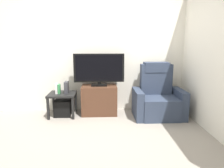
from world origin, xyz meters
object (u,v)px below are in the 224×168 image
recliner_armchair (158,98)px  subwoofer_box (63,108)px  tv_stand (99,100)px  book_middle (59,89)px  game_console (67,87)px  television (99,69)px  side_table (62,97)px  book_leftmost (57,89)px

recliner_armchair → subwoofer_box: size_ratio=3.31×
tv_stand → book_middle: book_middle is taller
game_console → television: bearing=7.8°
side_table → game_console: game_console is taller
television → side_table: size_ratio=1.91×
book_middle → game_console: bearing=11.9°
subwoofer_box → book_middle: size_ratio=1.73×
recliner_armchair → book_leftmost: 2.05m
book_leftmost → television: bearing=8.0°
recliner_armchair → game_console: recliner_armchair is taller
subwoofer_box → book_leftmost: bearing=-168.7°
recliner_armchair → game_console: 1.86m
game_console → subwoofer_box: bearing=-173.7°
television → subwoofer_box: size_ratio=3.16×
television → book_middle: size_ratio=5.46×
tv_stand → book_leftmost: bearing=-173.2°
subwoofer_box → book_leftmost: 0.42m
tv_stand → game_console: 0.72m
television → subwoofer_box: (-0.75, -0.10, -0.78)m
side_table → book_leftmost: size_ratio=2.62×
game_console → book_middle: bearing=-168.1°
book_middle → television: bearing=8.5°
subwoofer_box → side_table: bearing=-45.0°
television → side_table: 0.94m
tv_stand → recliner_armchair: (1.19, -0.20, 0.07)m
television → tv_stand: bearing=-90.0°
subwoofer_box → tv_stand: bearing=6.2°
book_leftmost → book_middle: (0.05, 0.00, -0.01)m
subwoofer_box → game_console: size_ratio=1.38×
book_leftmost → book_middle: size_ratio=1.09×
side_table → book_middle: 0.18m
tv_stand → subwoofer_box: 0.77m
recliner_armchair → side_table: (-1.93, 0.12, 0.02)m
side_table → game_console: 0.21m
recliner_armchair → book_middle: 2.00m
television → game_console: 0.76m
subwoofer_box → book_leftmost: size_ratio=1.58×
book_middle → recliner_armchair: bearing=-2.8°
book_middle → game_console: game_console is taller
book_leftmost → book_middle: bearing=0.0°
subwoofer_box → game_console: bearing=6.3°
television → game_console: television is taller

